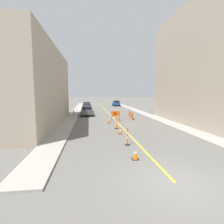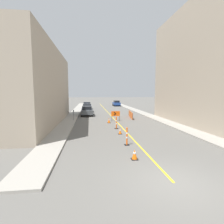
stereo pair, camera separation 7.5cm
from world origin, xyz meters
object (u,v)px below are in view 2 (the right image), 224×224
Objects in this scene: delineator_post_front at (127,137)px; arrow_barricade_primary at (116,114)px; traffic_cone_nearest at (135,154)px; parking_meter_near_curb at (74,113)px; parked_car_opposite_side at (116,103)px; delineator_post_rear at (116,124)px; parked_car_curb_mid at (87,108)px; traffic_cone_third at (109,120)px; parked_car_curb_far at (87,105)px; parked_car_curb_near at (87,111)px; traffic_cone_second at (120,131)px.

delineator_post_front is 10.90m from arrow_barricade_primary.
parking_meter_near_curb is at bearing 107.75° from traffic_cone_nearest.
parking_meter_near_curb is (-4.67, 14.58, 0.79)m from traffic_cone_nearest.
parked_car_opposite_side is at bearing 82.57° from arrow_barricade_primary.
parked_car_curb_mid is (-3.30, 17.05, 0.25)m from delineator_post_rear.
delineator_post_front is 0.99× the size of arrow_barricade_primary.
traffic_cone_third is at bearing 96.13° from delineator_post_rear.
arrow_barricade_primary is at bearing -80.93° from parked_car_curb_far.
traffic_cone_nearest is 0.45× the size of arrow_barricade_primary.
traffic_cone_third is at bearing -28.21° from parking_meter_near_curb.
arrow_barricade_primary is at bearing -59.68° from parked_car_curb_near.
delineator_post_front is at bearing -83.61° from parked_car_curb_mid.
traffic_cone_nearest is 8.53m from delineator_post_rear.
parking_meter_near_curb is (-4.80, 11.89, 0.51)m from delineator_post_front.
parked_car_curb_near is 1.00× the size of parked_car_curb_mid.
arrow_barricade_primary is 0.30× the size of parked_car_curb_mid.
parked_car_curb_far is 11.52m from parked_car_opposite_side.
traffic_cone_nearest is at bearing -92.24° from traffic_cone_second.
parked_car_curb_near reaches higher than delineator_post_front.
parked_car_curb_far reaches higher than traffic_cone_second.
delineator_post_front is 0.30× the size of parked_car_curb_near.
parking_meter_near_curb is at bearing 171.03° from arrow_barricade_primary.
delineator_post_front reaches higher than traffic_cone_third.
parked_car_curb_far is 17.98m from parking_meter_near_curb.
delineator_post_front is 38.12m from parked_car_opposite_side.
traffic_cone_third is at bearing 93.47° from traffic_cone_second.
parked_car_curb_far reaches higher than delineator_post_rear.
parked_car_opposite_side is at bearing 82.79° from traffic_cone_nearest.
parking_meter_near_curb is at bearing 120.00° from traffic_cone_second.
parked_car_curb_near is (-2.84, 7.69, 0.49)m from traffic_cone_third.
arrow_barricade_primary reaches higher than traffic_cone_second.
traffic_cone_third is 0.15× the size of parked_car_opposite_side.
parked_car_opposite_side is 27.69m from parking_meter_near_curb.
delineator_post_front is at bearing -92.66° from arrow_barricade_primary.
traffic_cone_third is 13.75m from parked_car_curb_mid.
parked_car_curb_mid is at bearing 81.59° from parking_meter_near_curb.
arrow_barricade_primary reaches higher than traffic_cone_third.
arrow_barricade_primary is at bearing -98.60° from parked_car_opposite_side.
parked_car_curb_mid is 6.93m from parked_car_curb_far.
arrow_barricade_primary is (0.91, 13.56, 0.65)m from traffic_cone_nearest.
traffic_cone_third is (-0.13, 12.15, 0.03)m from traffic_cone_nearest.
parked_car_curb_near is at bearing -90.74° from parked_car_curb_mid.
parked_car_curb_far is at bearing -135.85° from parked_car_opposite_side.
traffic_cone_second is at bearing -85.75° from parked_car_curb_far.
arrow_barricade_primary reaches higher than traffic_cone_nearest.
parked_car_opposite_side is 3.17× the size of parking_meter_near_curb.
parked_car_curb_mid is at bearing -91.98° from parked_car_curb_far.
parked_car_curb_mid is 0.99× the size of parked_car_curb_far.
traffic_cone_third is 0.14× the size of parked_car_curb_far.
traffic_cone_second is 7.53m from arrow_barricade_primary.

